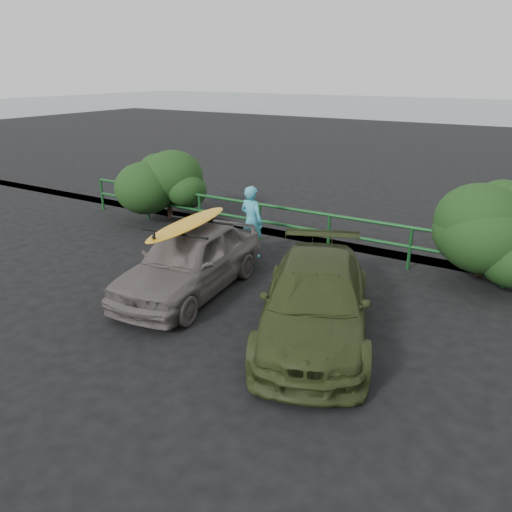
% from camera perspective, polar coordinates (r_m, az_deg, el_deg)
% --- Properties ---
extents(ground, '(80.00, 80.00, 0.00)m').
position_cam_1_polar(ground, '(9.23, -10.51, -7.78)').
color(ground, black).
extents(guardrail, '(14.00, 0.08, 1.04)m').
position_cam_1_polar(guardrail, '(12.86, 4.22, 3.26)').
color(guardrail, '#154C20').
rests_on(guardrail, ground).
extents(shrub_left, '(3.20, 2.40, 2.06)m').
position_cam_1_polar(shrub_left, '(15.73, -10.87, 8.06)').
color(shrub_left, '#1B3D16').
rests_on(shrub_left, ground).
extents(sedan, '(2.08, 4.19, 1.37)m').
position_cam_1_polar(sedan, '(10.24, -7.56, -0.47)').
color(sedan, '#615957').
rests_on(sedan, ground).
extents(olive_vehicle, '(3.28, 4.74, 1.28)m').
position_cam_1_polar(olive_vehicle, '(8.56, 6.79, -5.11)').
color(olive_vehicle, '#2E3A19').
rests_on(olive_vehicle, ground).
extents(man, '(0.70, 0.51, 1.76)m').
position_cam_1_polar(man, '(12.07, -0.51, 3.95)').
color(man, '#3FA4BE').
rests_on(man, ground).
extents(roof_rack, '(1.57, 1.19, 0.05)m').
position_cam_1_polar(roof_rack, '(10.01, -7.75, 3.34)').
color(roof_rack, black).
rests_on(roof_rack, sedan).
extents(surfboard, '(0.88, 2.78, 0.08)m').
position_cam_1_polar(surfboard, '(9.99, -7.77, 3.69)').
color(surfboard, gold).
rests_on(surfboard, roof_rack).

